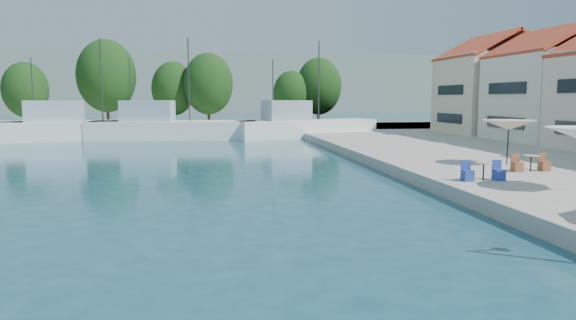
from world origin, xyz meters
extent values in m
cube|color=gray|center=(-8.00, 67.00, 0.30)|extent=(90.00, 16.00, 0.60)
cube|color=gray|center=(-30.00, 160.00, 8.00)|extent=(180.00, 40.00, 16.00)
cube|color=gray|center=(40.00, 180.00, 6.00)|extent=(140.00, 40.00, 12.00)
cube|color=silver|center=(24.00, 42.00, 4.10)|extent=(8.00, 8.50, 7.00)
pyramid|color=#C13B2B|center=(24.00, 42.00, 9.40)|extent=(8.40, 8.80, 1.80)
cube|color=beige|center=(24.00, 51.00, 4.35)|extent=(8.60, 8.50, 7.50)
pyramid|color=#C13B2B|center=(24.00, 51.00, 9.90)|extent=(9.00, 8.80, 1.80)
cube|color=white|center=(-15.35, 56.83, 0.70)|extent=(18.01, 8.93, 2.20)
cube|color=#91A7B4|center=(-17.87, 56.15, 2.80)|extent=(5.96, 4.73, 2.00)
cylinder|color=#2D2D2D|center=(-13.66, 57.29, 5.80)|extent=(0.12, 0.12, 8.00)
cylinder|color=#2D2D2D|center=(-19.55, 55.69, 4.80)|extent=(0.10, 0.10, 6.00)
cube|color=white|center=(-6.78, 55.81, 0.70)|extent=(16.46, 5.66, 2.20)
cube|color=#91A7B4|center=(-9.19, 56.03, 2.80)|extent=(5.12, 3.66, 2.00)
cylinder|color=#2D2D2D|center=(-5.17, 55.66, 5.80)|extent=(0.12, 0.12, 8.00)
cylinder|color=#2D2D2D|center=(-10.80, 56.18, 4.80)|extent=(0.10, 0.10, 6.00)
cube|color=white|center=(6.52, 55.99, 0.70)|extent=(15.13, 7.63, 2.20)
cube|color=#91A7B4|center=(4.40, 55.39, 2.80)|extent=(5.02, 4.01, 2.00)
cylinder|color=#2D2D2D|center=(7.93, 56.38, 5.80)|extent=(0.12, 0.12, 8.00)
cylinder|color=#2D2D2D|center=(2.99, 55.00, 4.80)|extent=(0.10, 0.10, 6.00)
cylinder|color=#3F2B19|center=(-24.44, 68.65, 2.29)|extent=(0.36, 0.36, 3.39)
ellipsoid|color=#143711|center=(-24.44, 68.65, 5.01)|extent=(5.15, 5.15, 6.44)
cylinder|color=#3F2B19|center=(-15.84, 71.75, 2.98)|extent=(0.36, 0.36, 4.76)
ellipsoid|color=#143711|center=(-15.84, 71.75, 6.78)|extent=(7.23, 7.23, 9.04)
cylinder|color=#3F2B19|center=(-7.65, 70.73, 2.38)|extent=(0.36, 0.36, 3.55)
ellipsoid|color=#143711|center=(-7.65, 70.73, 5.22)|extent=(5.40, 5.40, 6.75)
cylinder|color=#3F2B19|center=(-3.29, 69.05, 2.59)|extent=(0.36, 0.36, 3.99)
ellipsoid|color=#143711|center=(-3.29, 69.05, 5.79)|extent=(6.06, 6.06, 7.58)
cylinder|color=#3F2B19|center=(6.98, 68.23, 2.12)|extent=(0.36, 0.36, 3.04)
ellipsoid|color=#143711|center=(6.98, 68.23, 4.55)|extent=(4.62, 4.62, 5.78)
cylinder|color=#3F2B19|center=(10.58, 68.71, 2.49)|extent=(0.36, 0.36, 3.79)
ellipsoid|color=#143711|center=(10.58, 68.71, 5.53)|extent=(5.76, 5.76, 7.20)
cylinder|color=black|center=(11.89, 28.59, 1.75)|extent=(0.06, 0.06, 2.30)
cone|color=beige|center=(11.89, 28.59, 2.65)|extent=(2.77, 2.77, 0.50)
cylinder|color=black|center=(7.92, 23.91, 0.97)|extent=(0.06, 0.06, 0.74)
cylinder|color=tan|center=(7.92, 23.91, 1.34)|extent=(0.70, 0.70, 0.04)
cube|color=#283EA0|center=(8.62, 23.91, 0.83)|extent=(0.42, 0.42, 0.46)
cube|color=#283EA0|center=(7.22, 23.91, 0.83)|extent=(0.42, 0.42, 0.46)
cylinder|color=black|center=(11.58, 26.14, 0.97)|extent=(0.06, 0.06, 0.74)
cylinder|color=tan|center=(11.58, 26.14, 1.34)|extent=(0.70, 0.70, 0.04)
cube|color=brown|center=(12.28, 26.14, 0.83)|extent=(0.42, 0.42, 0.46)
cube|color=brown|center=(10.88, 26.14, 0.83)|extent=(0.42, 0.42, 0.46)
camera|label=1|loc=(-3.37, 4.29, 4.02)|focal=32.00mm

